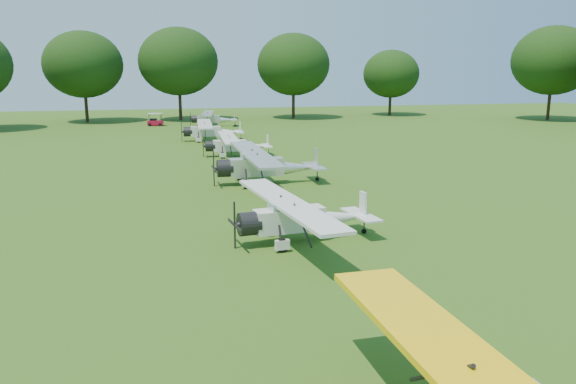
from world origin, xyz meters
name	(u,v)px	position (x,y,z in m)	size (l,w,h in m)	color
ground	(280,225)	(0.00, 0.00, 0.00)	(160.00, 160.00, 0.00)	#265515
tree_belt	(354,51)	(3.57, 0.16, 8.03)	(137.36, 130.27, 14.52)	black
aircraft_3	(300,215)	(0.33, -2.59, 1.15)	(6.34, 10.06, 1.97)	silver
aircraft_4	(265,164)	(1.14, 9.76, 1.30)	(7.10, 11.28, 2.23)	silver
aircraft_5	(235,144)	(0.86, 21.64, 1.06)	(5.79, 9.22, 1.82)	silver
aircraft_6	(210,130)	(-0.19, 32.24, 1.16)	(6.31, 10.04, 1.98)	silver
aircraft_7	(212,118)	(1.37, 46.89, 1.09)	(5.97, 9.48, 1.86)	silver
golf_cart	(155,122)	(-5.69, 49.27, 0.54)	(2.03, 1.43, 1.60)	#AA0C28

